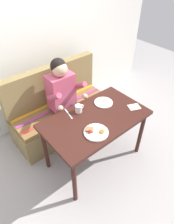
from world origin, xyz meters
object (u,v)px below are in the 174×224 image
object	(u,v)px
person	(64,95)
plate_eggs	(104,102)
napkin	(134,107)
table	(95,123)
coffee_mug	(79,108)
plate_breakfast	(96,132)
couch	(60,112)
knife	(68,114)

from	to	relation	value
person	plate_eggs	bearing A→B (deg)	-58.32
person	napkin	size ratio (longest dim) A/B	8.89
table	coffee_mug	xyz separation A→B (m)	(-0.08, 0.21, 0.13)
table	plate_breakfast	xyz separation A→B (m)	(-0.16, -0.17, 0.09)
person	coffee_mug	distance (m)	0.39
coffee_mug	napkin	distance (m)	0.67
couch	coffee_mug	xyz separation A→B (m)	(-0.08, -0.56, 0.45)
coffee_mug	napkin	xyz separation A→B (m)	(0.56, -0.36, -0.05)
plate_eggs	person	bearing A→B (deg)	121.68
person	knife	world-z (taller)	person
person	coffee_mug	xyz separation A→B (m)	(-0.06, -0.38, 0.04)
table	plate_eggs	size ratio (longest dim) A/B	5.27
table	knife	xyz separation A→B (m)	(-0.19, 0.25, 0.08)
plate_eggs	napkin	distance (m)	0.37
plate_breakfast	knife	world-z (taller)	plate_breakfast
table	coffee_mug	world-z (taller)	coffee_mug
person	napkin	world-z (taller)	person
plate_breakfast	person	bearing A→B (deg)	79.50
plate_eggs	knife	bearing A→B (deg)	166.51
person	knife	bearing A→B (deg)	-117.87
plate_breakfast	knife	bearing A→B (deg)	94.93
person	plate_breakfast	xyz separation A→B (m)	(-0.14, -0.76, 0.00)
table	person	size ratio (longest dim) A/B	0.99
person	plate_breakfast	world-z (taller)	person
couch	coffee_mug	distance (m)	0.72
coffee_mug	plate_eggs	bearing A→B (deg)	-10.85
person	couch	bearing A→B (deg)	84.96
table	knife	world-z (taller)	knife
coffee_mug	person	bearing A→B (deg)	80.92
table	knife	size ratio (longest dim) A/B	6.00
person	plate_breakfast	distance (m)	0.78
coffee_mug	knife	world-z (taller)	coffee_mug
person	plate_eggs	xyz separation A→B (m)	(0.28, -0.45, -0.00)
plate_breakfast	napkin	distance (m)	0.64
table	plate_breakfast	size ratio (longest dim) A/B	4.63
plate_eggs	coffee_mug	world-z (taller)	coffee_mug
knife	plate_breakfast	bearing A→B (deg)	-74.09
person	plate_breakfast	bearing A→B (deg)	-100.50
couch	knife	bearing A→B (deg)	-110.73
person	napkin	xyz separation A→B (m)	(0.50, -0.74, -0.01)
couch	person	world-z (taller)	person
table	plate_breakfast	bearing A→B (deg)	-131.92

